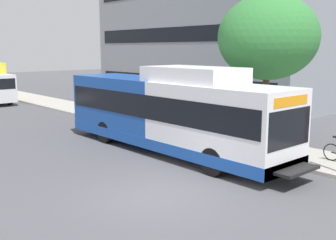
{
  "coord_description": "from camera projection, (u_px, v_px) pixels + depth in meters",
  "views": [
    {
      "loc": [
        -7.47,
        -8.95,
        4.34
      ],
      "look_at": [
        2.92,
        2.79,
        1.6
      ],
      "focal_mm": 43.58,
      "sensor_mm": 36.0,
      "label": 1
    }
  ],
  "objects": [
    {
      "name": "ground_plane",
      "position": [
        41.0,
        148.0,
        18.13
      ],
      "size": [
        120.0,
        120.0,
        0.0
      ],
      "primitive_type": "plane",
      "color": "#4C4C51"
    },
    {
      "name": "sidewalk_curb",
      "position": [
        186.0,
        132.0,
        21.21
      ],
      "size": [
        3.0,
        56.0,
        0.14
      ],
      "primitive_type": "cube",
      "color": "#A8A399",
      "rests_on": "ground"
    },
    {
      "name": "transit_bus",
      "position": [
        170.0,
        112.0,
        17.18
      ],
      "size": [
        2.58,
        12.25,
        3.65
      ],
      "color": "white",
      "rests_on": "ground"
    },
    {
      "name": "street_tree_near_stop",
      "position": [
        268.0,
        38.0,
        17.87
      ],
      "size": [
        4.4,
        4.4,
        6.57
      ],
      "color": "#4C3823",
      "rests_on": "sidewalk_curb"
    }
  ]
}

